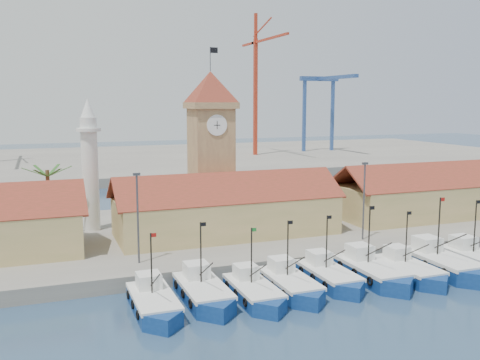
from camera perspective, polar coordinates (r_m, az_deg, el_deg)
name	(u,v)px	position (r m, az deg, el deg)	size (l,w,h in m)	color
ground	(302,303)	(47.94, 6.64, -12.94)	(400.00, 400.00, 0.00)	#1A2A47
quay	(216,232)	(68.92, -2.55, -5.61)	(140.00, 32.00, 1.50)	gray
terminal	(120,161)	(151.92, -12.68, 1.95)	(240.00, 80.00, 2.00)	gray
boat_0	(154,305)	(45.90, -9.12, -13.02)	(3.37, 9.24, 6.99)	navy
boat_1	(204,294)	(47.69, -3.84, -12.04)	(3.55, 9.74, 7.37)	navy
boat_2	(255,294)	(47.90, 1.59, -12.01)	(3.27, 8.97, 6.79)	navy
boat_3	(291,286)	(49.86, 5.50, -11.18)	(3.39, 9.28, 7.02)	navy
boat_4	(330,278)	(52.52, 9.62, -10.24)	(3.38, 9.26, 7.01)	navy
boat_5	(373,273)	(54.45, 14.03, -9.62)	(3.73, 10.21, 7.72)	navy
boat_6	(410,272)	(56.13, 17.72, -9.30)	(3.39, 9.29, 7.03)	navy
boat_7	(444,265)	(58.96, 20.90, -8.49)	(3.93, 10.76, 8.14)	navy
boat_8	(479,262)	(61.90, 24.18, -7.94)	(3.65, 10.01, 7.57)	navy
hall_center	(226,214)	(64.50, -1.46, -3.63)	(27.04, 10.13, 7.61)	tan
hall_right	(440,197)	(80.67, 20.56, -1.74)	(31.20, 10.13, 7.61)	tan
clock_tower	(211,144)	(69.01, -3.12, 3.84)	(5.80, 5.80, 22.70)	tan
minaret	(90,164)	(68.28, -15.72, 1.61)	(3.00, 3.00, 16.30)	silver
palm_tree	(49,197)	(66.56, -19.74, -1.77)	(5.60, 5.03, 8.39)	brown
lamp_posts	(255,205)	(56.84, 1.66, -2.70)	(80.70, 0.25, 9.03)	#3F3F44
crane_red_right	(257,78)	(155.24, 1.84, 10.85)	(1.00, 31.31, 40.19)	#AC2F1A
gantry	(324,93)	(168.04, 8.97, 9.15)	(13.00, 22.00, 23.20)	#2E4E8C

